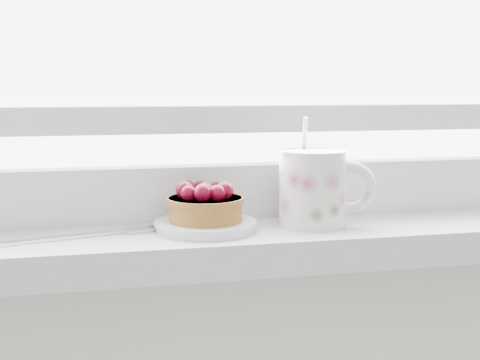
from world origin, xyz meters
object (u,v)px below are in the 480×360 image
object	(u,v)px
saucer	(206,226)
floral_mug	(315,187)
raspberry_tart	(205,204)
fork	(91,234)

from	to	relation	value
saucer	floral_mug	world-z (taller)	floral_mug
saucer	floral_mug	bearing A→B (deg)	-0.43
saucer	raspberry_tart	distance (m)	0.03
raspberry_tart	saucer	bearing A→B (deg)	-25.71
raspberry_tart	fork	bearing A→B (deg)	179.44
floral_mug	fork	world-z (taller)	floral_mug
saucer	floral_mug	distance (m)	0.15
fork	floral_mug	bearing A→B (deg)	-0.52
raspberry_tart	fork	size ratio (longest dim) A/B	0.44
saucer	raspberry_tart	size ratio (longest dim) A/B	1.34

